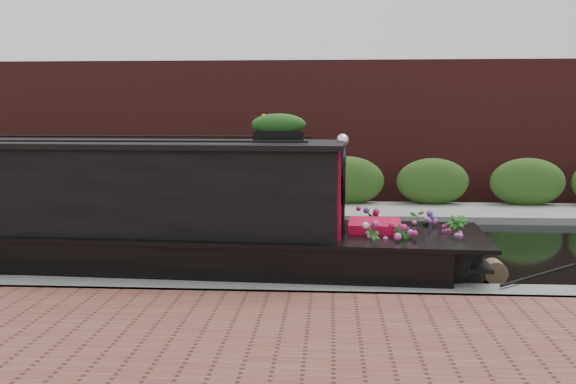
{
  "coord_description": "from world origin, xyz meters",
  "views": [
    {
      "loc": [
        1.63,
        -11.65,
        2.59
      ],
      "look_at": [
        0.88,
        -0.6,
        1.18
      ],
      "focal_mm": 40.0,
      "sensor_mm": 36.0,
      "label": 1
    }
  ],
  "objects": [
    {
      "name": "ground",
      "position": [
        0.0,
        0.0,
        0.0
      ],
      "size": [
        80.0,
        80.0,
        0.0
      ],
      "primitive_type": "plane",
      "color": "black",
      "rests_on": "ground"
    },
    {
      "name": "far_bank_path",
      "position": [
        0.0,
        4.2,
        0.0
      ],
      "size": [
        40.0,
        2.4,
        0.34
      ],
      "primitive_type": "cube",
      "color": "gray",
      "rests_on": "ground"
    },
    {
      "name": "rope_fender",
      "position": [
        4.1,
        -2.02,
        0.17
      ],
      "size": [
        0.35,
        0.33,
        0.35
      ],
      "primitive_type": "cylinder",
      "rotation": [
        1.57,
        0.0,
        0.0
      ],
      "color": "brown",
      "rests_on": "ground"
    },
    {
      "name": "narrowboat",
      "position": [
        -2.23,
        -2.02,
        0.82
      ],
      "size": [
        11.77,
        2.64,
        2.76
      ],
      "rotation": [
        0.0,
        0.0,
        -0.05
      ],
      "color": "black",
      "rests_on": "ground"
    },
    {
      "name": "far_brick_wall",
      "position": [
        0.0,
        7.2,
        0.0
      ],
      "size": [
        40.0,
        1.0,
        8.0
      ],
      "primitive_type": "cube",
      "color": "#541E1C",
      "rests_on": "ground"
    },
    {
      "name": "near_bank_coping",
      "position": [
        0.0,
        -3.3,
        0.0
      ],
      "size": [
        40.0,
        0.6,
        0.5
      ],
      "primitive_type": "cube",
      "color": "slate",
      "rests_on": "ground"
    },
    {
      "name": "far_hedge",
      "position": [
        0.0,
        5.1,
        0.0
      ],
      "size": [
        40.0,
        1.1,
        2.8
      ],
      "primitive_type": "cube",
      "color": "#2C501A",
      "rests_on": "ground"
    }
  ]
}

